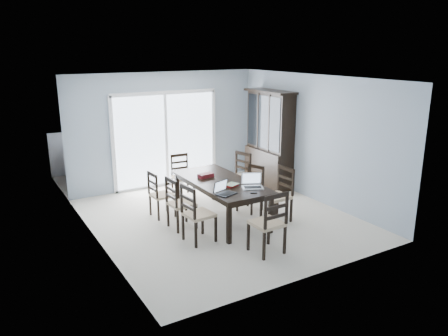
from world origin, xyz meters
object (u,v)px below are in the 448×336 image
(chair_right_mid, at_px, (253,183))
(chair_right_far, at_px, (240,171))
(chair_left_far, at_px, (158,190))
(china_hutch, at_px, (269,140))
(chair_left_mid, at_px, (177,198))
(hot_tub, at_px, (126,162))
(chair_end_far, at_px, (181,171))
(game_box, at_px, (206,175))
(cell_phone, at_px, (254,193))
(chair_right_near, at_px, (281,188))
(laptop_dark, at_px, (226,191))
(laptop_silver, at_px, (253,185))
(dining_table, at_px, (220,185))
(chair_left_near, at_px, (194,208))
(chair_end_near, at_px, (271,217))

(chair_right_mid, height_order, chair_right_far, chair_right_far)
(chair_right_mid, bearing_deg, chair_left_far, 52.13)
(china_hutch, distance_m, chair_right_far, 1.25)
(chair_left_mid, height_order, hot_tub, chair_left_mid)
(chair_end_far, bearing_deg, chair_right_far, 145.86)
(game_box, bearing_deg, chair_left_far, 156.91)
(chair_left_far, bearing_deg, china_hutch, 97.00)
(chair_left_mid, bearing_deg, game_box, 110.68)
(chair_right_mid, xyz_separation_m, hot_tub, (-1.49, 3.25, -0.11))
(china_hutch, xyz_separation_m, chair_left_far, (-2.99, -0.57, -0.53))
(chair_left_far, height_order, cell_phone, chair_left_far)
(chair_right_far, bearing_deg, game_box, 97.90)
(chair_right_near, distance_m, laptop_dark, 1.26)
(cell_phone, height_order, game_box, game_box)
(laptop_silver, bearing_deg, dining_table, 136.98)
(chair_left_far, relative_size, hot_tub, 0.60)
(game_box, bearing_deg, chair_left_near, -127.37)
(chair_left_near, distance_m, laptop_silver, 1.17)
(china_hutch, xyz_separation_m, chair_left_mid, (-2.91, -1.26, -0.49))
(hot_tub, bearing_deg, laptop_silver, -76.57)
(chair_right_mid, bearing_deg, chair_left_near, 94.91)
(chair_left_mid, relative_size, chair_end_far, 1.05)
(dining_table, bearing_deg, chair_left_mid, -179.19)
(laptop_dark, height_order, hot_tub, laptop_dark)
(china_hutch, relative_size, chair_left_far, 2.14)
(china_hutch, relative_size, chair_right_mid, 2.13)
(chair_end_far, height_order, game_box, chair_end_far)
(chair_left_mid, xyz_separation_m, chair_right_far, (1.84, 0.83, 0.02))
(dining_table, height_order, game_box, game_box)
(china_hutch, xyz_separation_m, chair_right_mid, (-1.23, -1.15, -0.53))
(dining_table, distance_m, chair_right_mid, 0.81)
(dining_table, distance_m, chair_left_far, 1.19)
(chair_right_far, height_order, chair_end_far, chair_right_far)
(chair_left_far, distance_m, laptop_silver, 1.84)
(laptop_dark, xyz_separation_m, cell_phone, (0.43, -0.18, -0.05))
(hot_tub, bearing_deg, laptop_dark, -84.48)
(chair_left_mid, distance_m, chair_end_far, 1.84)
(chair_end_near, height_order, laptop_dark, chair_end_near)
(dining_table, relative_size, chair_end_near, 1.85)
(chair_left_near, xyz_separation_m, cell_phone, (1.01, -0.23, 0.15))
(chair_right_far, height_order, game_box, chair_right_far)
(laptop_dark, bearing_deg, chair_end_far, 65.71)
(chair_end_near, height_order, cell_phone, chair_end_near)
(hot_tub, bearing_deg, chair_end_far, -69.21)
(china_hutch, height_order, chair_left_far, china_hutch)
(china_hutch, height_order, hot_tub, china_hutch)
(chair_right_near, height_order, chair_end_far, chair_right_near)
(chair_right_far, distance_m, chair_end_far, 1.27)
(chair_left_far, bearing_deg, chair_right_mid, 68.00)
(chair_right_mid, height_order, laptop_dark, chair_right_mid)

